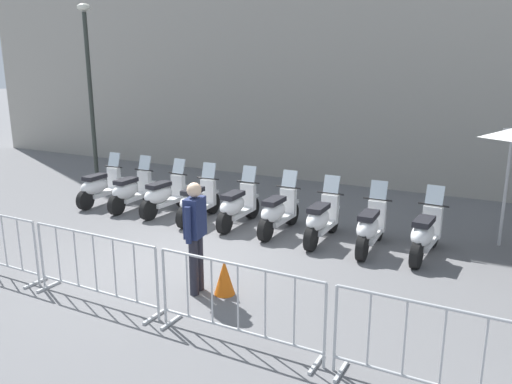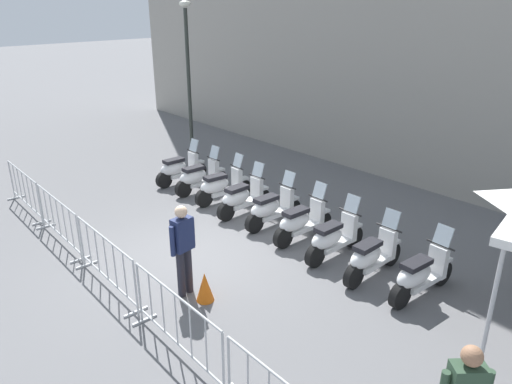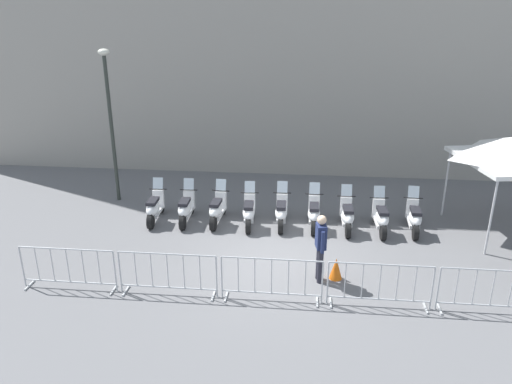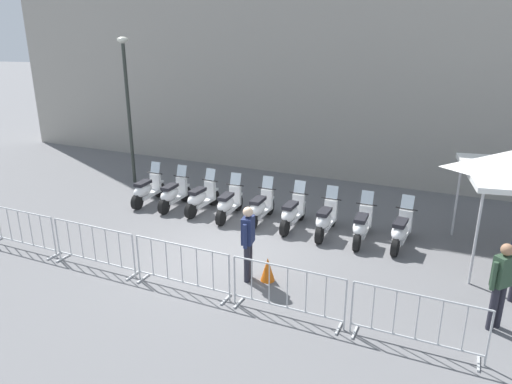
# 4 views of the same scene
# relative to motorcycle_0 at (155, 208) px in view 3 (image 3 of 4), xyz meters

# --- Properties ---
(ground_plane) EXTENTS (120.00, 120.00, 0.00)m
(ground_plane) POSITION_rel_motorcycle_0_xyz_m (3.43, -2.93, -0.45)
(ground_plane) COLOR slate
(motorcycle_0) EXTENTS (0.62, 1.72, 1.24)m
(motorcycle_0) POSITION_rel_motorcycle_0_xyz_m (0.00, 0.00, 0.00)
(motorcycle_0) COLOR black
(motorcycle_0) RESTS_ON ground
(motorcycle_1) EXTENTS (0.64, 1.72, 1.24)m
(motorcycle_1) POSITION_rel_motorcycle_0_xyz_m (0.97, -0.15, 0.00)
(motorcycle_1) COLOR black
(motorcycle_1) RESTS_ON ground
(motorcycle_2) EXTENTS (0.73, 1.70, 1.24)m
(motorcycle_2) POSITION_rel_motorcycle_0_xyz_m (1.93, -0.30, 0.00)
(motorcycle_2) COLOR black
(motorcycle_2) RESTS_ON ground
(motorcycle_3) EXTENTS (0.59, 1.72, 1.24)m
(motorcycle_3) POSITION_rel_motorcycle_0_xyz_m (2.89, -0.58, 0.00)
(motorcycle_3) COLOR black
(motorcycle_3) RESTS_ON ground
(motorcycle_4) EXTENTS (0.65, 1.72, 1.24)m
(motorcycle_4) POSITION_rel_motorcycle_0_xyz_m (3.86, -0.67, 0.00)
(motorcycle_4) COLOR black
(motorcycle_4) RESTS_ON ground
(motorcycle_5) EXTENTS (0.67, 1.71, 1.24)m
(motorcycle_5) POSITION_rel_motorcycle_0_xyz_m (4.82, -0.86, 0.00)
(motorcycle_5) COLOR black
(motorcycle_5) RESTS_ON ground
(motorcycle_6) EXTENTS (0.65, 1.72, 1.24)m
(motorcycle_6) POSITION_rel_motorcycle_0_xyz_m (5.77, -1.12, 0.00)
(motorcycle_6) COLOR black
(motorcycle_6) RESTS_ON ground
(motorcycle_7) EXTENTS (0.63, 1.72, 1.24)m
(motorcycle_7) POSITION_rel_motorcycle_0_xyz_m (6.73, -1.33, 0.00)
(motorcycle_7) COLOR black
(motorcycle_7) RESTS_ON ground
(motorcycle_8) EXTENTS (0.73, 1.70, 1.24)m
(motorcycle_8) POSITION_rel_motorcycle_0_xyz_m (7.70, -1.42, 0.00)
(motorcycle_8) COLOR black
(motorcycle_8) RESTS_ON ground
(barrier_segment_0) EXTENTS (2.26, 0.83, 1.07)m
(barrier_segment_0) POSITION_rel_motorcycle_0_xyz_m (-1.59, -3.80, 0.07)
(barrier_segment_0) COLOR #B2B5B7
(barrier_segment_0) RESTS_ON ground
(barrier_segment_1) EXTENTS (2.26, 0.83, 1.07)m
(barrier_segment_1) POSITION_rel_motorcycle_0_xyz_m (0.76, -4.24, 0.07)
(barrier_segment_1) COLOR #B2B5B7
(barrier_segment_1) RESTS_ON ground
(barrier_segment_2) EXTENTS (2.26, 0.83, 1.07)m
(barrier_segment_2) POSITION_rel_motorcycle_0_xyz_m (3.10, -4.68, 0.07)
(barrier_segment_2) COLOR #B2B5B7
(barrier_segment_2) RESTS_ON ground
(barrier_segment_3) EXTENTS (2.26, 0.83, 1.07)m
(barrier_segment_3) POSITION_rel_motorcycle_0_xyz_m (5.45, -5.13, 0.07)
(barrier_segment_3) COLOR #B2B5B7
(barrier_segment_3) RESTS_ON ground
(barrier_segment_4) EXTENTS (2.26, 0.83, 1.07)m
(barrier_segment_4) POSITION_rel_motorcycle_0_xyz_m (7.80, -5.57, 0.07)
(barrier_segment_4) COLOR #B2B5B7
(barrier_segment_4) RESTS_ON ground
(street_lamp) EXTENTS (0.36, 0.36, 5.06)m
(street_lamp) POSITION_rel_motorcycle_0_xyz_m (-1.46, 1.96, 2.65)
(street_lamp) COLOR #2D332D
(street_lamp) RESTS_ON ground
(officer_near_row_end) EXTENTS (0.23, 0.55, 1.73)m
(officer_near_row_end) POSITION_rel_motorcycle_0_xyz_m (4.36, -3.93, 0.53)
(officer_near_row_end) COLOR #23232D
(officer_near_row_end) RESTS_ON ground
(traffic_cone) EXTENTS (0.32, 0.32, 0.55)m
(traffic_cone) POSITION_rel_motorcycle_0_xyz_m (4.79, -3.87, -0.18)
(traffic_cone) COLOR orange
(traffic_cone) RESTS_ON ground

